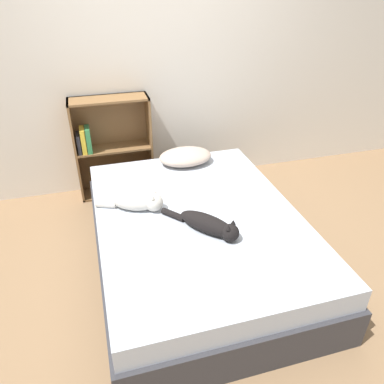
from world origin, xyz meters
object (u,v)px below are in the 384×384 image
(pillow, at_px, (185,157))
(bookshelf, at_px, (110,145))
(cat_light, at_px, (139,202))
(cat_dark, at_px, (210,225))
(bed, at_px, (198,239))

(pillow, height_order, bookshelf, bookshelf)
(pillow, distance_m, bookshelf, 0.79)
(cat_light, bearing_deg, pillow, 72.90)
(pillow, xyz_separation_m, cat_dark, (-0.11, -1.06, -0.01))
(bed, height_order, pillow, pillow)
(pillow, bearing_deg, cat_dark, -96.18)
(cat_dark, bearing_deg, bookshelf, 159.00)
(bed, xyz_separation_m, bookshelf, (-0.51, 1.30, 0.28))
(cat_light, distance_m, bookshelf, 1.12)
(bed, distance_m, cat_dark, 0.37)
(bed, distance_m, cat_light, 0.53)
(pillow, relative_size, cat_light, 0.98)
(pillow, relative_size, bookshelf, 0.49)
(cat_light, xyz_separation_m, bookshelf, (-0.10, 1.12, -0.01))
(bed, bearing_deg, cat_light, 155.55)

